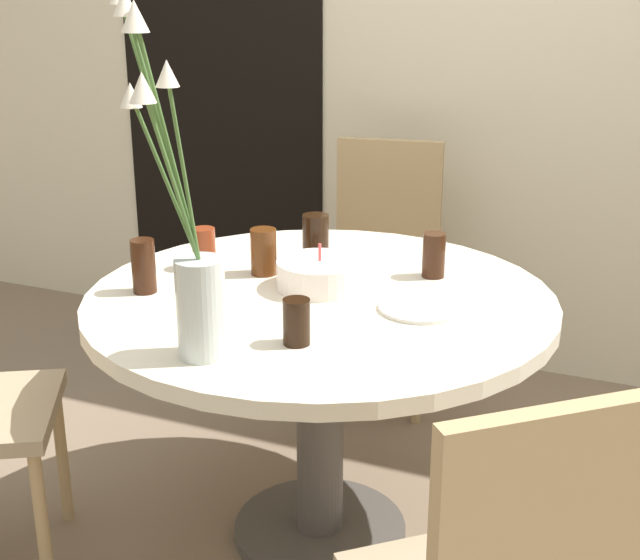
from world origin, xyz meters
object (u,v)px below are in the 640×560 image
Objects in this scene: side_plate at (420,308)px; chair_right_flank at (383,255)px; drink_glass_5 at (434,255)px; flower_vase at (188,253)px; birthday_cake at (320,274)px; drink_glass_1 at (296,322)px; drink_glass_2 at (264,252)px; drink_glass_3 at (316,238)px; drink_glass_4 at (204,248)px; drink_glass_0 at (144,266)px.

chair_right_flank is at bearing 113.84° from side_plate.
chair_right_flank is 7.65× the size of drink_glass_5.
flower_vase is 3.72× the size of side_plate.
birthday_cake is 1.87× the size of drink_glass_5.
birthday_cake is 1.10× the size of side_plate.
chair_right_flank is 1.05m from side_plate.
side_plate is 1.96× the size of drink_glass_1.
drink_glass_5 is at bearing 20.24° from drink_glass_2.
chair_right_flank reaches higher than drink_glass_3.
chair_right_flank is 1.29m from drink_glass_1.
birthday_cake is at bearing -3.83° from drink_glass_4.
drink_glass_0 is at bearing -131.29° from drink_glass_2.
side_plate is (0.36, 0.46, -0.23)m from flower_vase.
birthday_cake reaches higher than side_plate.
chair_right_flank is at bearing 75.82° from drink_glass_4.
chair_right_flank reaches higher than side_plate.
drink_glass_2 is at bearing -159.76° from drink_glass_5.
drink_glass_3 reaches higher than drink_glass_2.
drink_glass_4 is at bearing 78.79° from drink_glass_0.
flower_vase is 6.66× the size of drink_glass_4.
drink_glass_0 is 0.76m from drink_glass_5.
drink_glass_3 is 0.31m from drink_glass_4.
drink_glass_4 is (0.04, 0.22, -0.01)m from drink_glass_0.
drink_glass_2 is (-0.28, 0.40, 0.01)m from drink_glass_1.
birthday_cake is at bearing -90.81° from chair_right_flank.
drink_glass_0 is 1.16× the size of drink_glass_5.
flower_vase is 7.29× the size of drink_glass_1.
chair_right_flank is 7.31× the size of drink_glass_2.
drink_glass_4 is at bearing -146.53° from drink_glass_3.
birthday_cake is 0.36m from drink_glass_1.
flower_vase is 5.47× the size of drink_glass_0.
drink_glass_3 is 1.14× the size of drink_glass_5.
drink_glass_0 reaches higher than drink_glass_4.
side_plate is 0.26m from drink_glass_5.
chair_right_flank is 8.81× the size of drink_glass_1.
chair_right_flank reaches higher than drink_glass_2.
drink_glass_5 is at bearing 99.19° from side_plate.
drink_glass_4 is at bearing 173.23° from side_plate.
chair_right_flank is 1.47m from flower_vase.
drink_glass_4 reaches higher than side_plate.
drink_glass_2 is at bearing -120.20° from drink_glass_3.
drink_glass_1 is (0.23, -1.25, 0.24)m from chair_right_flank.
drink_glass_2 is 0.45m from drink_glass_5.
birthday_cake is 0.29m from side_plate.
flower_vase is 0.72m from drink_glass_3.
side_plate is 0.46m from drink_glass_3.
drink_glass_3 reaches higher than drink_glass_1.
side_plate is at bearing -33.00° from drink_glass_3.
chair_right_flank is 0.83m from drink_glass_5.
drink_glass_2 reaches higher than side_plate.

